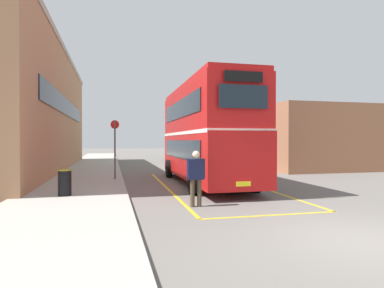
# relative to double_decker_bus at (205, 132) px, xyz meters

# --- Properties ---
(ground_plane) EXTENTS (135.60, 135.60, 0.00)m
(ground_plane) POSITION_rel_double_decker_bus_xyz_m (0.65, 4.89, -2.51)
(ground_plane) COLOR #66605B
(sidewalk_left) EXTENTS (4.00, 57.60, 0.14)m
(sidewalk_left) POSITION_rel_double_decker_bus_xyz_m (-5.85, 7.29, -2.44)
(sidewalk_left) COLOR #A39E93
(sidewalk_left) RESTS_ON ground
(brick_building_left) EXTENTS (5.72, 24.60, 8.37)m
(brick_building_left) POSITION_rel_double_decker_bus_xyz_m (-10.25, 9.03, 1.68)
(brick_building_left) COLOR #AD7A56
(brick_building_left) RESTS_ON ground
(depot_building_right) EXTENTS (7.24, 17.28, 4.59)m
(depot_building_right) POSITION_rel_double_decker_bus_xyz_m (9.73, 11.37, -0.22)
(depot_building_right) COLOR #9E6647
(depot_building_right) RESTS_ON ground
(double_decker_bus) EXTENTS (2.99, 10.04, 4.75)m
(double_decker_bus) POSITION_rel_double_decker_bus_xyz_m (0.00, 0.00, 0.00)
(double_decker_bus) COLOR black
(double_decker_bus) RESTS_ON ground
(single_deck_bus) EXTENTS (2.98, 9.89, 3.02)m
(single_deck_bus) POSITION_rel_double_decker_bus_xyz_m (4.25, 19.80, -0.87)
(single_deck_bus) COLOR black
(single_deck_bus) RESTS_ON ground
(pedestrian_boarding) EXTENTS (0.59, 0.26, 1.78)m
(pedestrian_boarding) POSITION_rel_double_decker_bus_xyz_m (-1.84, -5.29, -1.47)
(pedestrian_boarding) COLOR #473828
(pedestrian_boarding) RESTS_ON ground
(litter_bin) EXTENTS (0.48, 0.48, 0.93)m
(litter_bin) POSITION_rel_double_decker_bus_xyz_m (-6.06, -2.93, -1.90)
(litter_bin) COLOR black
(litter_bin) RESTS_ON sidewalk_left
(bus_stop_sign) EXTENTS (0.43, 0.15, 3.00)m
(bus_stop_sign) POSITION_rel_double_decker_bus_xyz_m (-4.26, 1.74, -0.59)
(bus_stop_sign) COLOR #4C4C51
(bus_stop_sign) RESTS_ON sidewalk_left
(bay_marking_yellow) EXTENTS (4.43, 12.06, 0.01)m
(bay_marking_yellow) POSITION_rel_double_decker_bus_xyz_m (-0.01, -1.89, -2.51)
(bay_marking_yellow) COLOR gold
(bay_marking_yellow) RESTS_ON ground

